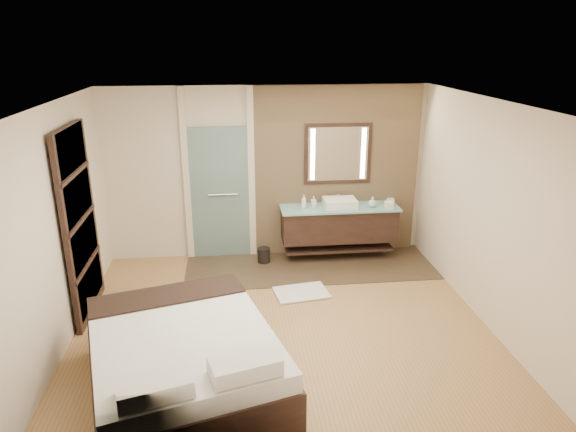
{
  "coord_description": "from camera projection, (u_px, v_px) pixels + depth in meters",
  "views": [
    {
      "loc": [
        -0.56,
        -5.55,
        3.36
      ],
      "look_at": [
        0.14,
        0.6,
        1.2
      ],
      "focal_mm": 32.0,
      "sensor_mm": 36.0,
      "label": 1
    }
  ],
  "objects": [
    {
      "name": "floor",
      "position": [
        282.0,
        323.0,
        6.38
      ],
      "size": [
        5.0,
        5.0,
        0.0
      ],
      "primitive_type": "plane",
      "color": "olive",
      "rests_on": "ground"
    },
    {
      "name": "tile_strip",
      "position": [
        310.0,
        267.0,
        7.94
      ],
      "size": [
        3.8,
        1.3,
        0.01
      ],
      "primitive_type": "cube",
      "color": "#3B2C20",
      "rests_on": "floor"
    },
    {
      "name": "stone_wall",
      "position": [
        337.0,
        172.0,
        8.12
      ],
      "size": [
        2.6,
        0.08,
        2.7
      ],
      "primitive_type": "cube",
      "color": "tan",
      "rests_on": "floor"
    },
    {
      "name": "vanity",
      "position": [
        339.0,
        224.0,
        8.1
      ],
      "size": [
        1.85,
        0.55,
        0.88
      ],
      "color": "black",
      "rests_on": "stone_wall"
    },
    {
      "name": "mirror_unit",
      "position": [
        338.0,
        154.0,
        7.97
      ],
      "size": [
        1.06,
        0.04,
        0.96
      ],
      "color": "black",
      "rests_on": "stone_wall"
    },
    {
      "name": "frosted_door",
      "position": [
        220.0,
        188.0,
        7.99
      ],
      "size": [
        1.1,
        0.12,
        2.7
      ],
      "color": "#9DC7C2",
      "rests_on": "floor"
    },
    {
      "name": "shoji_partition",
      "position": [
        80.0,
        223.0,
        6.28
      ],
      "size": [
        0.06,
        1.2,
        2.4
      ],
      "color": "black",
      "rests_on": "floor"
    },
    {
      "name": "bed",
      "position": [
        184.0,
        361.0,
        5.06
      ],
      "size": [
        2.22,
        2.52,
        0.82
      ],
      "rotation": [
        0.0,
        0.0,
        0.27
      ],
      "color": "black",
      "rests_on": "floor"
    },
    {
      "name": "bath_mat",
      "position": [
        301.0,
        292.0,
        7.11
      ],
      "size": [
        0.79,
        0.6,
        0.02
      ],
      "primitive_type": "cube",
      "rotation": [
        0.0,
        0.0,
        0.15
      ],
      "color": "silver",
      "rests_on": "floor"
    },
    {
      "name": "waste_bin",
      "position": [
        264.0,
        255.0,
        8.06
      ],
      "size": [
        0.24,
        0.24,
        0.24
      ],
      "primitive_type": "cylinder",
      "rotation": [
        0.0,
        0.0,
        -0.25
      ],
      "color": "black",
      "rests_on": "floor"
    },
    {
      "name": "tissue_box",
      "position": [
        389.0,
        205.0,
        7.93
      ],
      "size": [
        0.12,
        0.12,
        0.1
      ],
      "primitive_type": "cube",
      "rotation": [
        0.0,
        0.0,
        -0.03
      ],
      "color": "silver",
      "rests_on": "vanity"
    },
    {
      "name": "soap_bottle_a",
      "position": [
        304.0,
        201.0,
        7.91
      ],
      "size": [
        0.1,
        0.1,
        0.21
      ],
      "primitive_type": "imported",
      "rotation": [
        0.0,
        0.0,
        0.25
      ],
      "color": "white",
      "rests_on": "vanity"
    },
    {
      "name": "soap_bottle_b",
      "position": [
        314.0,
        201.0,
        7.99
      ],
      "size": [
        0.08,
        0.08,
        0.16
      ],
      "primitive_type": "imported",
      "rotation": [
        0.0,
        0.0,
        0.08
      ],
      "color": "#B2B2B2",
      "rests_on": "vanity"
    },
    {
      "name": "soap_bottle_c",
      "position": [
        372.0,
        202.0,
        7.96
      ],
      "size": [
        0.13,
        0.13,
        0.16
      ],
      "primitive_type": "imported",
      "rotation": [
        0.0,
        0.0,
        0.05
      ],
      "color": "#A3CDC8",
      "rests_on": "vanity"
    },
    {
      "name": "cup",
      "position": [
        390.0,
        202.0,
        8.08
      ],
      "size": [
        0.17,
        0.17,
        0.1
      ],
      "primitive_type": "imported",
      "rotation": [
        0.0,
        0.0,
        0.43
      ],
      "color": "silver",
      "rests_on": "vanity"
    }
  ]
}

